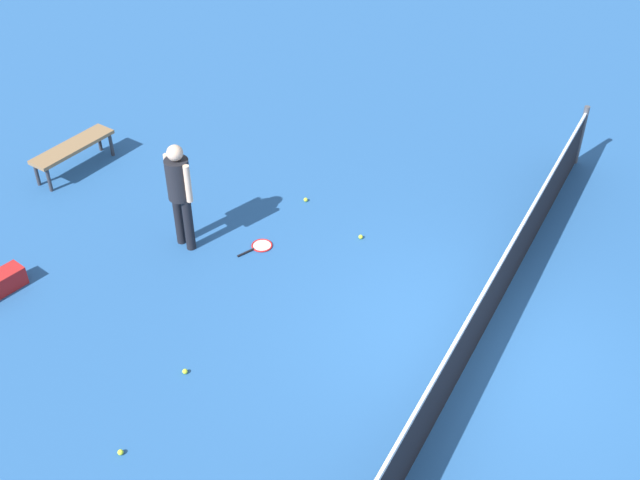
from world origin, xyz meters
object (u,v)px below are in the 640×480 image
Objects in this scene: tennis_ball_by_net at (121,452)px; tennis_ball_baseline at (306,200)px; tennis_racket_near_player at (260,246)px; tennis_ball_near_player at (185,371)px; player_near_side at (179,188)px; tennis_ball_midcourt at (361,237)px; courtside_bench at (73,148)px.

tennis_ball_by_net is 5.26m from tennis_ball_baseline.
tennis_ball_near_player is at bearing 11.47° from tennis_racket_near_player.
tennis_racket_near_player is (-0.48, 0.99, -1.00)m from player_near_side.
player_near_side is 2.82× the size of tennis_racket_near_player.
tennis_ball_by_net is at bearing 8.96° from tennis_racket_near_player.
tennis_racket_near_player is at bearing 115.83° from player_near_side.
tennis_ball_midcourt is (-0.89, 1.21, 0.02)m from tennis_racket_near_player.
player_near_side is 3.02m from courtside_bench.
player_near_side is at bearing -64.17° from tennis_racket_near_player.
tennis_racket_near_player is 3.93m from tennis_ball_by_net.
player_near_side is 1.48m from tennis_racket_near_player.
courtside_bench reaches higher than tennis_ball_near_player.
courtside_bench is at bearing -123.46° from tennis_ball_near_player.
player_near_side reaches higher than tennis_ball_by_net.
tennis_ball_baseline is at bearing -173.45° from tennis_ball_by_net.
tennis_ball_midcourt is 0.04× the size of courtside_bench.
courtside_bench reaches higher than tennis_racket_near_player.
tennis_ball_baseline is 4.01m from courtside_bench.
tennis_ball_midcourt and tennis_ball_baseline have the same top height.
tennis_ball_near_player is at bearing 35.78° from player_near_side.
tennis_ball_near_player is at bearing -176.04° from tennis_ball_by_net.
player_near_side is 3.89m from tennis_ball_by_net.
courtside_bench is at bearing -75.03° from tennis_ball_baseline.
courtside_bench is (-0.31, -3.84, 0.40)m from tennis_racket_near_player.
tennis_ball_midcourt is at bearing 126.20° from tennis_racket_near_player.
player_near_side is at bearing -144.22° from tennis_ball_near_player.
tennis_ball_baseline is at bearing 179.46° from tennis_racket_near_player.
tennis_ball_by_net is 1.00× the size of tennis_ball_midcourt.
tennis_ball_baseline is at bearing -110.70° from tennis_ball_midcourt.
courtside_bench reaches higher than tennis_ball_midcourt.
courtside_bench is at bearing -105.47° from player_near_side.
courtside_bench is (-4.20, -4.45, 0.38)m from tennis_ball_by_net.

